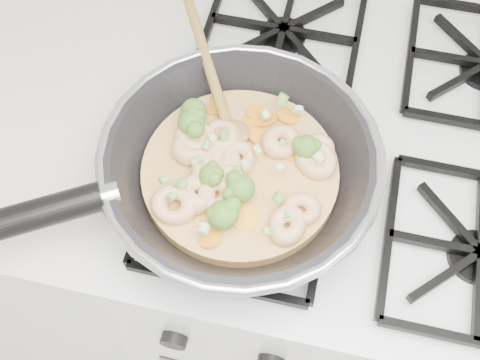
# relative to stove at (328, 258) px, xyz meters

# --- Properties ---
(stove) EXTENTS (0.60, 0.60, 0.92)m
(stove) POSITION_rel_stove_xyz_m (0.00, 0.00, 0.00)
(stove) COLOR white
(stove) RESTS_ON ground
(skillet) EXTENTS (0.48, 0.48, 0.10)m
(skillet) POSITION_rel_stove_xyz_m (-0.16, -0.13, 0.50)
(skillet) COLOR black
(skillet) RESTS_ON stove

